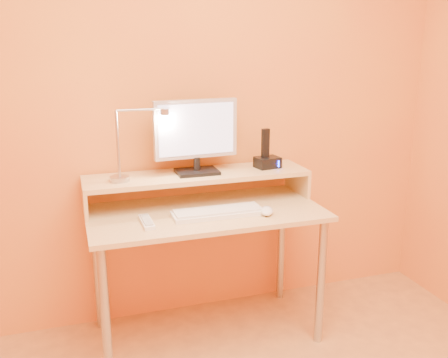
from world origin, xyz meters
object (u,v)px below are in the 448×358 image
object	(u,v)px
mouse	(267,211)
remote_control	(147,222)
monitor_panel	(196,129)
lamp_base	(120,179)
keyboard	(218,213)
phone_dock	(267,162)

from	to	relation	value
mouse	remote_control	size ratio (longest dim) A/B	0.60
mouse	remote_control	bearing A→B (deg)	-161.95
monitor_panel	lamp_base	bearing A→B (deg)	-178.22
lamp_base	mouse	distance (m)	0.76
mouse	remote_control	world-z (taller)	mouse
lamp_base	keyboard	distance (m)	0.52
mouse	remote_control	distance (m)	0.60
phone_dock	keyboard	bearing A→B (deg)	-154.71
monitor_panel	remote_control	world-z (taller)	monitor_panel
lamp_base	mouse	world-z (taller)	lamp_base
monitor_panel	remote_control	xyz separation A→B (m)	(-0.32, -0.26, -0.39)
mouse	phone_dock	bearing A→B (deg)	90.44
monitor_panel	keyboard	world-z (taller)	monitor_panel
phone_dock	keyboard	distance (m)	0.47
keyboard	mouse	world-z (taller)	mouse
phone_dock	keyboard	world-z (taller)	phone_dock
monitor_panel	remote_control	bearing A→B (deg)	-144.28
mouse	keyboard	bearing A→B (deg)	-172.23
monitor_panel	keyboard	bearing A→B (deg)	-84.44
remote_control	phone_dock	bearing A→B (deg)	18.01
lamp_base	phone_dock	world-z (taller)	phone_dock
phone_dock	mouse	size ratio (longest dim) A/B	1.15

